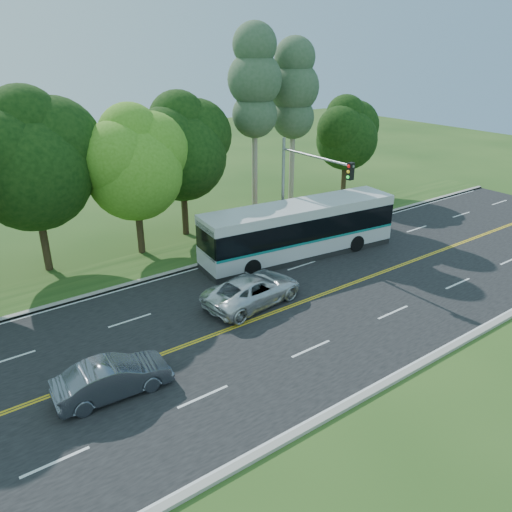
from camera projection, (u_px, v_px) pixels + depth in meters
ground at (272, 314)px, 24.89m from camera, size 120.00×120.00×0.00m
road at (272, 313)px, 24.88m from camera, size 60.00×14.00×0.02m
curb_north at (200, 265)px, 30.17m from camera, size 60.00×0.30×0.15m
curb_south at (383, 386)px, 19.54m from camera, size 60.00×0.30×0.15m
grass_verge at (185, 255)px, 31.56m from camera, size 60.00×4.00×0.10m
lane_markings at (270, 314)px, 24.83m from camera, size 57.60×13.82×0.00m
tree_row at (72, 151)px, 28.46m from camera, size 44.70×9.10×13.84m
bougainvillea_hedge at (282, 226)px, 34.54m from camera, size 9.50×2.25×1.50m
traffic_signal at (303, 180)px, 30.56m from camera, size 0.42×6.10×7.00m
transit_bus at (299, 230)px, 31.04m from camera, size 13.03×4.21×3.35m
sedan at (113, 378)px, 18.93m from camera, size 4.47×1.78×1.45m
suv at (253, 290)px, 25.57m from camera, size 5.75×3.18×1.52m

